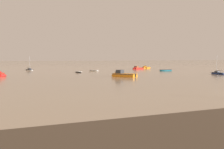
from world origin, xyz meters
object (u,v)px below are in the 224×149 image
Objects in this scene: rowboat_moored_2 at (78,72)px; rowboat_moored_3 at (166,70)px; motorboat_moored_0 at (121,75)px; rowboat_moored_1 at (94,71)px; sailboat_moored_1 at (218,74)px; sailboat_moored_2 at (29,70)px; motorboat_moored_1 at (146,68)px; motorboat_moored_2 at (137,69)px.

rowboat_moored_2 is 0.74× the size of rowboat_moored_3.
motorboat_moored_0 is 1.78× the size of rowboat_moored_1.
rowboat_moored_2 is at bearing 53.44° from sailboat_moored_1.
sailboat_moored_2 reaches higher than rowboat_moored_3.
motorboat_moored_1 is 44.44m from sailboat_moored_2.
motorboat_moored_0 is 1.21× the size of sailboat_moored_1.
rowboat_moored_3 is at bearing -101.41° from rowboat_moored_2.
motorboat_moored_2 is 1.46× the size of rowboat_moored_1.
rowboat_moored_3 is at bearing 75.49° from motorboat_moored_2.
sailboat_moored_2 reaches higher than rowboat_moored_2.
sailboat_moored_2 is at bearing 22.41° from rowboat_moored_1.
sailboat_moored_1 reaches higher than motorboat_moored_1.
rowboat_moored_2 is at bearing 8.72° from motorboat_moored_2.
motorboat_moored_2 is 16.47m from rowboat_moored_3.
motorboat_moored_0 is at bearing 13.03° from motorboat_moored_1.
motorboat_moored_2 is at bearing 67.17° from sailboat_moored_2.
motorboat_moored_1 is 29.45m from rowboat_moored_1.
motorboat_moored_0 is 26.57m from sailboat_moored_1.
motorboat_moored_2 is (-6.89, -5.00, 0.02)m from motorboat_moored_1.
motorboat_moored_1 is 1.05× the size of motorboat_moored_2.
rowboat_moored_3 reaches higher than rowboat_moored_2.
motorboat_moored_0 is 42.79m from sailboat_moored_2.
rowboat_moored_2 is 0.68× the size of sailboat_moored_2.
sailboat_moored_2 is (-39.01, 43.01, -0.01)m from sailboat_moored_1.
rowboat_moored_1 is at bearing 1.93° from motorboat_moored_2.
sailboat_moored_1 reaches higher than rowboat_moored_3.
rowboat_moored_2 is at bearing 98.81° from rowboat_moored_1.
motorboat_moored_2 is 1.13× the size of rowboat_moored_3.
rowboat_moored_2 is at bearing 13.57° from sailboat_moored_2.
motorboat_moored_2 is at bearing -69.21° from rowboat_moored_2.
motorboat_moored_0 is at bearing 89.09° from sailboat_moored_1.
sailboat_moored_1 is 21.54m from rowboat_moored_3.
rowboat_moored_1 is 21.50m from sailboat_moored_2.
motorboat_moored_2 reaches higher than motorboat_moored_1.
rowboat_moored_2 is at bearing -27.10° from motorboat_moored_0.
motorboat_moored_0 is 1.17× the size of motorboat_moored_1.
rowboat_moored_3 is (20.92, -9.20, 0.04)m from rowboat_moored_1.
sailboat_moored_1 reaches higher than motorboat_moored_2.
motorboat_moored_0 is 43.74m from motorboat_moored_2.
rowboat_moored_3 is (38.57, -21.48, -0.03)m from sailboat_moored_2.
motorboat_moored_2 reaches higher than rowboat_moored_2.
sailboat_moored_2 is 1.08× the size of rowboat_moored_3.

